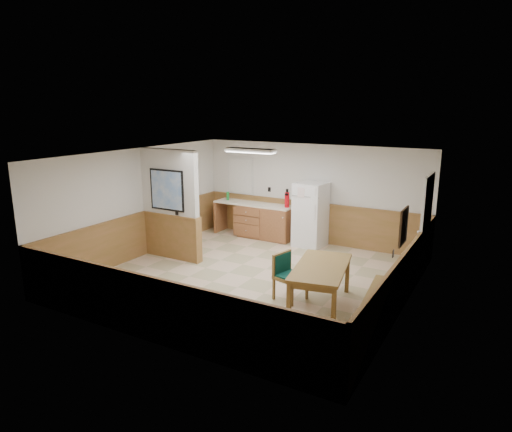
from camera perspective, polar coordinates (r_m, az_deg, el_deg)
The scene contains 20 objects.
ground at distance 9.41m, azimuth -0.46°, elevation -7.72°, with size 6.00×6.00×0.00m, color beige.
ceiling at distance 8.81m, azimuth -0.49°, elevation 7.60°, with size 6.00×6.00×0.02m, color white.
back_wall at distance 11.66m, azimuth 6.93°, elevation 2.80°, with size 6.00×0.02×2.50m, color silver.
right_wall at distance 8.01m, azimuth 18.48°, elevation -2.87°, with size 0.02×6.00×2.50m, color silver.
left_wall at distance 10.80m, azimuth -14.39°, elevation 1.60°, with size 0.02×6.00×2.50m, color silver.
wainscot_back at distance 11.80m, azimuth 6.79°, elevation -0.79°, with size 6.00×0.04×1.00m, color #9A673D.
wainscot_right at distance 8.25m, azimuth 17.95°, elevation -7.85°, with size 0.04×6.00×1.00m, color #9A673D.
wainscot_left at distance 10.97m, azimuth -14.08°, elevation -2.24°, with size 0.04×6.00×1.00m, color #9A673D.
partition_wall at distance 10.45m, azimuth -10.67°, elevation 1.30°, with size 1.50×0.20×2.50m.
kitchen_counter at distance 12.06m, azimuth 0.94°, elevation -0.57°, with size 2.20×0.61×1.00m.
exterior_door at distance 9.88m, azimuth 20.40°, elevation -1.14°, with size 0.07×1.02×2.15m.
kitchen_window at distance 12.53m, azimuth -1.99°, elevation 5.05°, with size 0.80×0.04×1.00m.
wall_painting at distance 7.65m, azimuth 17.95°, elevation -1.25°, with size 0.04×0.50×0.60m.
fluorescent_fixture at distance 10.33m, azimuth -0.72°, elevation 8.21°, with size 1.20×0.30×0.09m.
refrigerator at distance 11.36m, azimuth 6.82°, elevation 0.19°, with size 0.75×0.75×1.60m.
dining_table at distance 7.98m, azimuth 8.12°, elevation -6.82°, with size 1.14×1.81×0.75m.
dining_bench at distance 7.89m, azimuth 15.01°, elevation -9.88°, with size 0.50×1.61×0.45m.
dining_chair at distance 8.32m, azimuth 3.85°, elevation -7.03°, with size 0.77×0.60×0.85m.
fire_extinguisher at distance 11.59m, azimuth 3.90°, elevation 2.10°, with size 0.13×0.13×0.48m.
soap_bottle at distance 12.52m, azimuth -3.55°, elevation 2.53°, with size 0.07×0.07×0.23m, color green.
Camera 1 is at (4.38, -7.58, 3.44)m, focal length 32.00 mm.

